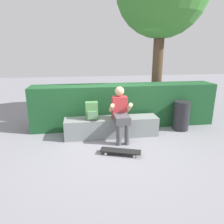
{
  "coord_description": "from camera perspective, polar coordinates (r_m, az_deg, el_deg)",
  "views": [
    {
      "loc": [
        -0.69,
        -4.22,
        1.99
      ],
      "look_at": [
        0.0,
        0.29,
        0.61
      ],
      "focal_mm": 33.29,
      "sensor_mm": 36.0,
      "label": 1
    }
  ],
  "objects": [
    {
      "name": "ground_plane",
      "position": [
        4.72,
        0.52,
        -8.16
      ],
      "size": [
        24.0,
        24.0,
        0.0
      ],
      "primitive_type": "plane",
      "color": "gray"
    },
    {
      "name": "trash_bin",
      "position": [
        5.58,
        18.48,
        -0.97
      ],
      "size": [
        0.4,
        0.4,
        0.74
      ],
      "color": "#232328",
      "rests_on": "ground"
    },
    {
      "name": "bench_main",
      "position": [
        4.95,
        -0.13,
        -4.09
      ],
      "size": [
        2.2,
        0.45,
        0.45
      ],
      "color": "gray",
      "rests_on": "ground"
    },
    {
      "name": "skateboard_near_person",
      "position": [
        4.16,
        2.35,
        -10.67
      ],
      "size": [
        0.82,
        0.45,
        0.09
      ],
      "color": "black",
      "rests_on": "ground"
    },
    {
      "name": "person_skater",
      "position": [
        4.65,
        2.35,
        -0.01
      ],
      "size": [
        0.49,
        0.62,
        1.2
      ],
      "color": "#B73338",
      "rests_on": "ground"
    },
    {
      "name": "backpack_on_bench",
      "position": [
        4.77,
        -5.6,
        0.3
      ],
      "size": [
        0.28,
        0.23,
        0.4
      ],
      "color": "#51894C",
      "rests_on": "bench_main"
    },
    {
      "name": "hedge_row",
      "position": [
        5.58,
        3.46,
        1.88
      ],
      "size": [
        4.82,
        0.67,
        1.12
      ],
      "color": "#1C4D27",
      "rests_on": "ground"
    }
  ]
}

